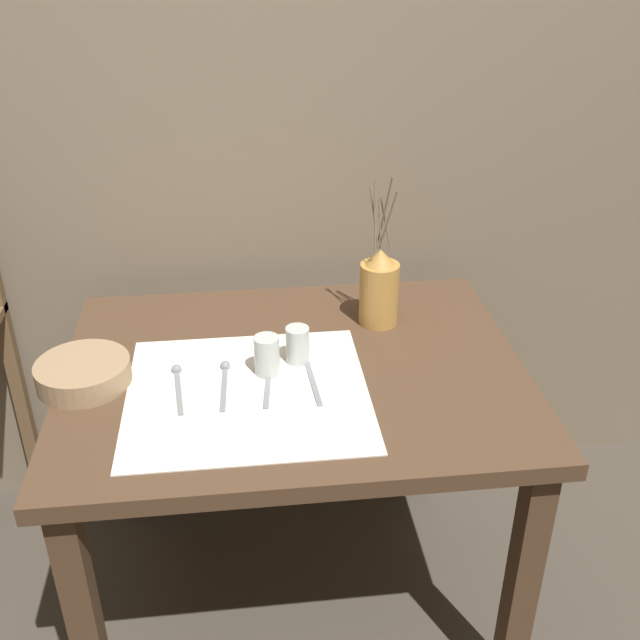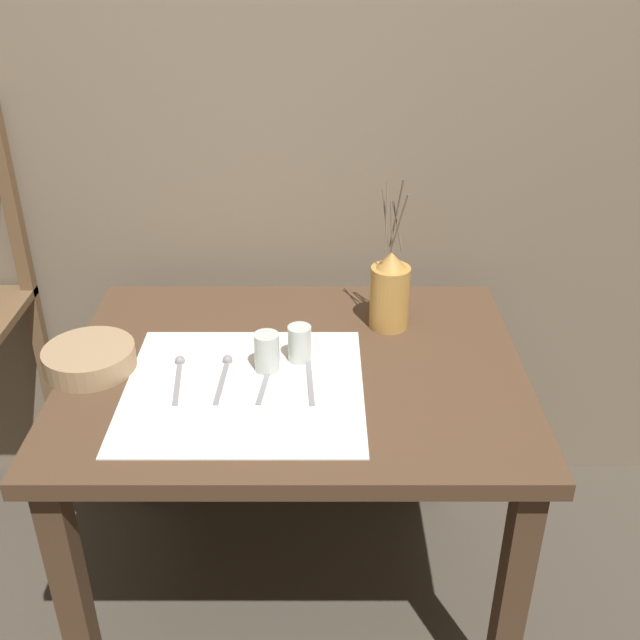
{
  "view_description": "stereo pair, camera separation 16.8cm",
  "coord_description": "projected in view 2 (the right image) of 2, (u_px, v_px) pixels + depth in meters",
  "views": [
    {
      "loc": [
        -0.11,
        -1.46,
        1.65
      ],
      "look_at": [
        0.06,
        0.0,
        0.84
      ],
      "focal_mm": 42.0,
      "sensor_mm": 36.0,
      "label": 1
    },
    {
      "loc": [
        0.06,
        -1.47,
        1.65
      ],
      "look_at": [
        0.06,
        0.0,
        0.84
      ],
      "focal_mm": 42.0,
      "sensor_mm": 36.0,
      "label": 2
    }
  ],
  "objects": [
    {
      "name": "wooden_table",
      "position": [
        294.0,
        400.0,
        1.79
      ],
      "size": [
        1.06,
        0.83,
        0.72
      ],
      "color": "#4C3523",
      "rests_on": "ground_plane"
    },
    {
      "name": "ground_plane",
      "position": [
        298.0,
        582.0,
        2.09
      ],
      "size": [
        12.0,
        12.0,
        0.0
      ],
      "primitive_type": "plane",
      "color": "#473F35"
    },
    {
      "name": "stone_wall_back",
      "position": [
        296.0,
        103.0,
        1.96
      ],
      "size": [
        7.0,
        0.06,
        2.4
      ],
      "color": "#7A6B56",
      "rests_on": "ground_plane"
    },
    {
      "name": "pitcher_with_flowers",
      "position": [
        389.0,
        292.0,
        1.86
      ],
      "size": [
        0.1,
        0.1,
        0.39
      ],
      "color": "#B7843D",
      "rests_on": "wooden_table"
    },
    {
      "name": "wooden_bowl",
      "position": [
        88.0,
        359.0,
        1.71
      ],
      "size": [
        0.21,
        0.21,
        0.05
      ],
      "color": "#9E7F5B",
      "rests_on": "wooden_table"
    },
    {
      "name": "spoon_inner",
      "position": [
        178.0,
        369.0,
        1.71
      ],
      "size": [
        0.04,
        0.19,
        0.02
      ],
      "color": "gray",
      "rests_on": "wooden_table"
    },
    {
      "name": "glass_tumbler_near",
      "position": [
        266.0,
        352.0,
        1.7
      ],
      "size": [
        0.06,
        0.06,
        0.09
      ],
      "color": "#B7C1BC",
      "rests_on": "wooden_table"
    },
    {
      "name": "spoon_outer",
      "position": [
        224.0,
        368.0,
        1.71
      ],
      "size": [
        0.02,
        0.19,
        0.02
      ],
      "color": "gray",
      "rests_on": "wooden_table"
    },
    {
      "name": "glass_tumbler_far",
      "position": [
        298.0,
        343.0,
        1.73
      ],
      "size": [
        0.05,
        0.05,
        0.09
      ],
      "color": "#B7C1BC",
      "rests_on": "wooden_table"
    },
    {
      "name": "fork_outer",
      "position": [
        264.0,
        382.0,
        1.67
      ],
      "size": [
        0.03,
        0.18,
        0.0
      ],
      "color": "gray",
      "rests_on": "wooden_table"
    },
    {
      "name": "knife_center",
      "position": [
        309.0,
        383.0,
        1.67
      ],
      "size": [
        0.02,
        0.18,
        0.0
      ],
      "color": "gray",
      "rests_on": "wooden_table"
    },
    {
      "name": "linen_cloth",
      "position": [
        243.0,
        388.0,
        1.65
      ],
      "size": [
        0.53,
        0.49,
        0.0
      ],
      "color": "white",
      "rests_on": "wooden_table"
    }
  ]
}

